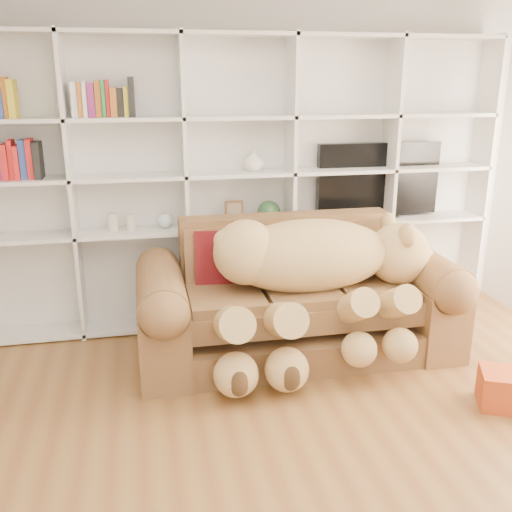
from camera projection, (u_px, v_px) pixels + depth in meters
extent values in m
plane|color=brown|center=(318.00, 497.00, 2.92)|extent=(5.00, 5.00, 0.00)
cube|color=silver|center=(234.00, 164.00, 4.85)|extent=(5.00, 0.02, 2.70)
cube|color=white|center=(235.00, 182.00, 4.86)|extent=(4.40, 0.03, 2.40)
cube|color=white|center=(72.00, 191.00, 4.46)|extent=(0.03, 0.35, 2.40)
cube|color=white|center=(185.00, 187.00, 4.63)|extent=(0.03, 0.35, 2.40)
cube|color=white|center=(290.00, 183.00, 4.80)|extent=(0.03, 0.35, 2.40)
cube|color=white|center=(387.00, 180.00, 4.97)|extent=(0.03, 0.35, 2.40)
cube|color=white|center=(479.00, 177.00, 5.13)|extent=(0.03, 0.35, 2.40)
cube|color=white|center=(240.00, 316.00, 5.06)|extent=(4.40, 0.35, 0.03)
cube|color=white|center=(239.00, 226.00, 4.82)|extent=(4.40, 0.35, 0.03)
cube|color=white|center=(238.00, 173.00, 4.68)|extent=(4.40, 0.35, 0.03)
cube|color=white|center=(238.00, 117.00, 4.55)|extent=(4.40, 0.35, 0.03)
cube|color=white|center=(237.00, 34.00, 4.36)|extent=(4.40, 0.35, 0.03)
cube|color=brown|center=(297.00, 337.00, 4.43)|extent=(2.29, 0.92, 0.24)
cube|color=brown|center=(298.00, 295.00, 4.30)|extent=(1.70, 0.76, 0.33)
cube|color=brown|center=(285.00, 250.00, 4.64)|extent=(1.70, 0.22, 0.60)
cube|color=brown|center=(163.00, 327.00, 4.18)|extent=(0.35, 1.03, 0.60)
cube|color=brown|center=(420.00, 306.00, 4.57)|extent=(0.35, 1.03, 0.60)
cylinder|color=brown|center=(161.00, 289.00, 4.09)|extent=(0.35, 0.98, 0.35)
cylinder|color=brown|center=(423.00, 271.00, 4.48)|extent=(0.35, 0.98, 0.35)
ellipsoid|color=tan|center=(309.00, 255.00, 4.19)|extent=(1.25, 0.60, 0.54)
sphere|color=tan|center=(246.00, 252.00, 4.08)|extent=(0.47, 0.47, 0.47)
sphere|color=tan|center=(398.00, 254.00, 4.33)|extent=(0.47, 0.47, 0.47)
sphere|color=beige|center=(420.00, 261.00, 4.39)|extent=(0.24, 0.24, 0.24)
sphere|color=#3B2815|center=(430.00, 261.00, 4.41)|extent=(0.08, 0.08, 0.08)
ellipsoid|color=tan|center=(407.00, 235.00, 4.12)|extent=(0.11, 0.18, 0.18)
ellipsoid|color=tan|center=(388.00, 224.00, 4.43)|extent=(0.11, 0.18, 0.18)
sphere|color=tan|center=(225.00, 240.00, 4.02)|extent=(0.16, 0.16, 0.16)
cylinder|color=tan|center=(352.00, 308.00, 3.98)|extent=(0.20, 0.57, 0.42)
cylinder|color=tan|center=(392.00, 305.00, 4.04)|extent=(0.20, 0.57, 0.42)
cylinder|color=tan|center=(231.00, 324.00, 3.83)|extent=(0.24, 0.66, 0.49)
cylinder|color=tan|center=(280.00, 320.00, 3.90)|extent=(0.24, 0.66, 0.49)
sphere|color=tan|center=(360.00, 350.00, 3.88)|extent=(0.25, 0.25, 0.25)
sphere|color=tan|center=(401.00, 346.00, 3.94)|extent=(0.25, 0.25, 0.25)
sphere|color=tan|center=(236.00, 374.00, 3.75)|extent=(0.30, 0.30, 0.30)
sphere|color=tan|center=(286.00, 369.00, 3.81)|extent=(0.30, 0.30, 0.30)
cube|color=#5E1010|center=(224.00, 259.00, 4.35)|extent=(0.46, 0.28, 0.46)
cube|color=#AF3E17|center=(503.00, 389.00, 3.70)|extent=(0.38, 0.37, 0.24)
cube|color=black|center=(378.00, 179.00, 5.00)|extent=(1.11, 0.08, 0.63)
cube|color=black|center=(376.00, 214.00, 5.09)|extent=(0.37, 0.18, 0.04)
cube|color=brown|center=(234.00, 212.00, 4.77)|extent=(0.16, 0.04, 0.20)
sphere|color=#2A512E|center=(269.00, 212.00, 4.83)|extent=(0.19, 0.19, 0.19)
cylinder|color=beige|center=(113.00, 222.00, 4.59)|extent=(0.08, 0.08, 0.15)
cylinder|color=beige|center=(131.00, 222.00, 4.62)|extent=(0.09, 0.09, 0.13)
sphere|color=silver|center=(165.00, 221.00, 4.67)|extent=(0.12, 0.12, 0.12)
imported|color=silver|center=(254.00, 161.00, 4.68)|extent=(0.18, 0.18, 0.17)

